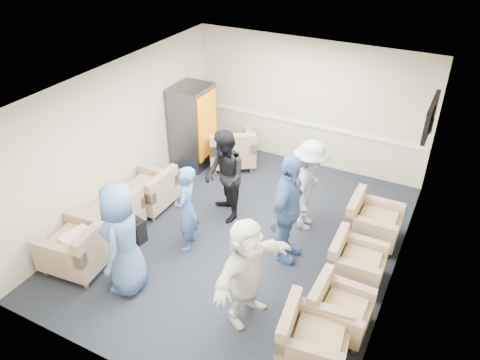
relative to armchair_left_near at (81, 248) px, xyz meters
The scene contains 25 objects.
floor 2.65m from the armchair_left_near, 43.49° to the left, with size 6.00×6.00×0.00m, color black.
ceiling 3.50m from the armchair_left_near, 43.49° to the left, with size 6.00×6.00×0.00m, color silver.
back_wall 5.26m from the armchair_left_near, 68.40° to the left, with size 5.00×0.02×2.70m, color beige.
front_wall 2.45m from the armchair_left_near, 32.16° to the right, with size 5.00×0.02×2.70m, color beige.
left_wall 2.14m from the armchair_left_near, 108.35° to the left, with size 0.02×6.00×2.70m, color beige.
right_wall 4.86m from the armchair_left_near, 22.29° to the left, with size 0.02×6.00×2.70m, color beige.
chair_rail 5.18m from the armchair_left_near, 68.32° to the left, with size 4.98×0.04×0.06m, color white.
tv 5.88m from the armchair_left_near, 39.71° to the left, with size 0.10×1.00×0.58m.
armchair_left_near is the anchor object (origin of this frame).
armchair_left_mid 0.90m from the armchair_left_near, 97.41° to the left, with size 0.89×0.89×0.68m.
armchair_left_far 1.83m from the armchair_left_near, 91.02° to the left, with size 0.86×0.86×0.68m.
armchair_right_near 3.76m from the armchair_left_near, ahead, with size 0.92×0.92×0.66m.
armchair_right_midnear 3.97m from the armchair_left_near, ahead, with size 0.76×0.76×0.60m.
armchair_right_midfar 4.21m from the armchair_left_near, 23.72° to the left, with size 0.80×0.80×0.62m.
armchair_right_far 4.74m from the armchair_left_near, 35.98° to the left, with size 0.84×0.84×0.67m.
armchair_corner 3.94m from the armchair_left_near, 81.62° to the left, with size 1.32×1.32×0.76m.
vending_machine 3.67m from the armchair_left_near, 93.02° to the left, with size 0.72×0.84×1.77m.
backpack 0.97m from the armchair_left_near, 69.02° to the left, with size 0.33×0.26×0.51m.
pillow 0.19m from the armchair_left_near, 157.02° to the right, with size 0.48×0.36×0.14m, color white.
person_front_left 1.05m from the armchair_left_near, ahead, with size 0.88×0.57×1.80m, color #42659F.
person_mid_left 1.73m from the armchair_left_near, 44.62° to the left, with size 0.55×0.36×1.52m, color #42659F.
person_back_left 2.63m from the armchair_left_near, 58.49° to the left, with size 0.83×0.65×1.71m, color black.
person_back_right 3.83m from the armchair_left_near, 43.56° to the left, with size 1.08×0.62×1.67m, color silver.
person_mid_right 3.27m from the armchair_left_near, 31.61° to the left, with size 1.09×0.46×1.87m, color #42659F.
person_front_right 2.78m from the armchair_left_near, ahead, with size 1.51×0.48×1.63m, color white.
Camera 1 is at (2.88, -5.65, 5.13)m, focal length 35.00 mm.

